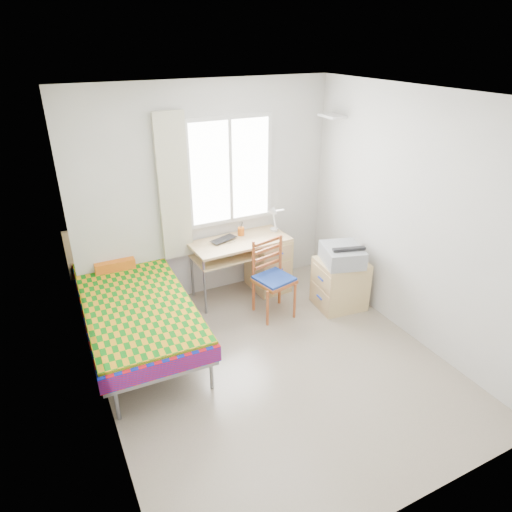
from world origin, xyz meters
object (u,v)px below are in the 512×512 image
at_px(desk, 263,260).
at_px(printer, 342,254).
at_px(chair, 273,274).
at_px(bed, 134,301).
at_px(cabinet, 340,284).

xyz_separation_m(desk, printer, (0.62, -0.82, 0.30)).
distance_m(desk, chair, 0.58).
distance_m(bed, chair, 1.59).
bearing_deg(bed, desk, 13.54).
distance_m(bed, printer, 2.40).
relative_size(desk, printer, 2.06).
bearing_deg(bed, cabinet, -8.43).
xyz_separation_m(chair, cabinet, (0.80, -0.24, -0.22)).
bearing_deg(cabinet, chair, 169.70).
relative_size(desk, cabinet, 2.01).
bearing_deg(desk, bed, -170.50).
height_order(desk, printer, printer).
bearing_deg(bed, printer, -9.22).
height_order(bed, cabinet, bed).
height_order(chair, cabinet, chair).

